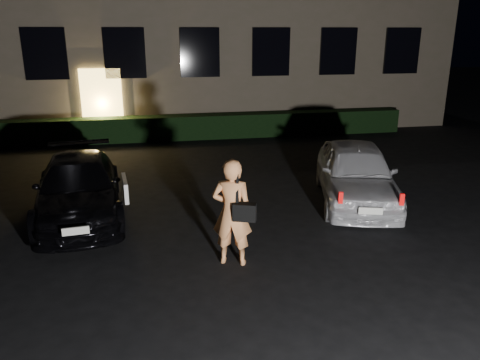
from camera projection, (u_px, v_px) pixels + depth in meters
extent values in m
plane|color=black|center=(281.00, 283.00, 7.25)|extent=(80.00, 80.00, 0.00)
cube|color=#E1B654|center=(102.00, 105.00, 16.48)|extent=(1.40, 0.10, 2.50)
cube|color=black|center=(45.00, 54.00, 15.64)|extent=(1.40, 0.10, 1.70)
cube|color=black|center=(125.00, 53.00, 16.11)|extent=(1.40, 0.10, 1.70)
cube|color=black|center=(200.00, 53.00, 16.57)|extent=(1.40, 0.10, 1.70)
cube|color=black|center=(271.00, 52.00, 17.04)|extent=(1.40, 0.10, 1.70)
cube|color=black|center=(338.00, 51.00, 17.51)|extent=(1.40, 0.10, 1.70)
cube|color=black|center=(402.00, 51.00, 17.97)|extent=(1.40, 0.10, 1.70)
cube|color=black|center=(203.00, 127.00, 16.95)|extent=(15.00, 0.70, 0.85)
imported|color=black|center=(79.00, 187.00, 9.81)|extent=(2.11, 4.32, 1.21)
cube|color=white|center=(125.00, 188.00, 9.31)|extent=(0.16, 0.87, 0.40)
cube|color=silver|center=(76.00, 231.00, 7.86)|extent=(0.44, 0.08, 0.14)
imported|color=silver|center=(356.00, 173.00, 10.57)|extent=(2.62, 4.25, 1.35)
cube|color=red|center=(341.00, 198.00, 8.80)|extent=(0.09, 0.07, 0.23)
cube|color=red|center=(402.00, 200.00, 8.71)|extent=(0.09, 0.07, 0.23)
cube|color=silver|center=(371.00, 211.00, 8.78)|extent=(0.44, 0.16, 0.13)
imported|color=#E08E53|center=(232.00, 212.00, 7.64)|extent=(0.77, 0.63, 1.82)
cube|color=black|center=(245.00, 212.00, 7.47)|extent=(0.40, 0.28, 0.29)
cube|color=black|center=(237.00, 186.00, 7.40)|extent=(0.06, 0.07, 0.56)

